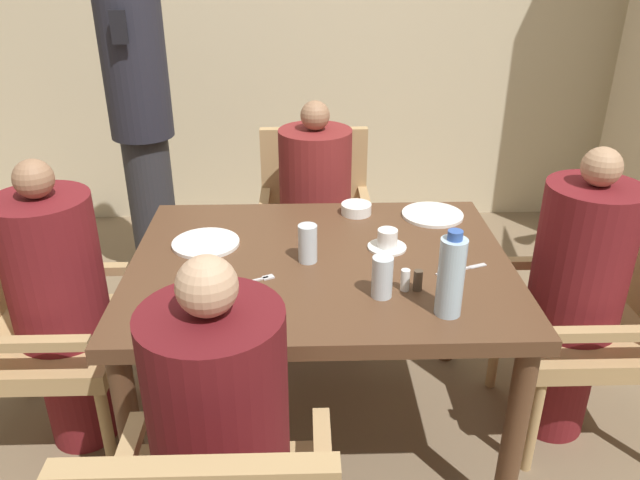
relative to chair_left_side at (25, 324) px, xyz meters
name	(u,v)px	position (x,y,z in m)	size (l,w,h in m)	color
ground_plane	(320,427)	(1.03, 0.00, -0.50)	(16.00, 16.00, 0.00)	#7A664C
dining_table	(320,283)	(1.03, 0.00, 0.15)	(1.27, 0.98, 0.73)	brown
chair_left_side	(25,324)	(0.00, 0.00, 0.00)	(0.52, 0.52, 0.89)	tan
diner_in_left_chair	(61,307)	(0.14, 0.00, 0.07)	(0.32, 0.32, 1.10)	maroon
chair_far_side	(315,217)	(1.03, 0.89, 0.00)	(0.52, 0.52, 0.89)	tan
diner_in_far_chair	(315,216)	(1.03, 0.75, 0.07)	(0.32, 0.32, 1.09)	maroon
chair_right_side	(609,314)	(2.07, 0.00, 0.00)	(0.52, 0.52, 0.89)	tan
diner_in_right_chair	(575,296)	(1.93, 0.00, 0.08)	(0.32, 0.32, 1.12)	maroon
diner_in_near_chair	(223,463)	(0.78, -0.75, 0.09)	(0.32, 0.32, 1.14)	#5B1419
standing_host	(140,112)	(0.20, 1.14, 0.45)	(0.30, 0.34, 1.77)	#2D2D33
plate_main_left	(206,243)	(0.63, 0.13, 0.24)	(0.24, 0.24, 0.01)	white
plate_main_right	(432,215)	(1.48, 0.35, 0.24)	(0.24, 0.24, 0.01)	white
teacup_with_saucer	(387,241)	(1.27, 0.08, 0.26)	(0.14, 0.14, 0.07)	white
bowl_small	(356,209)	(1.18, 0.38, 0.26)	(0.12, 0.12, 0.04)	white
water_bottle	(451,276)	(1.39, -0.34, 0.36)	(0.08, 0.08, 0.26)	silver
glass_tall_near	(308,243)	(0.99, -0.01, 0.30)	(0.06, 0.06, 0.13)	silver
glass_tall_mid	(382,277)	(1.21, -0.24, 0.30)	(0.06, 0.06, 0.13)	silver
salt_shaker	(405,280)	(1.29, -0.21, 0.27)	(0.03, 0.03, 0.07)	white
pepper_shaker	(418,280)	(1.32, -0.21, 0.27)	(0.03, 0.03, 0.07)	#4C3D2D
fork_beside_plate	(254,281)	(0.82, -0.14, 0.24)	(0.17, 0.09, 0.00)	silver
knife_beside_plate	(464,269)	(1.50, -0.08, 0.24)	(0.18, 0.08, 0.00)	silver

